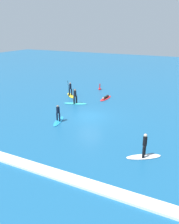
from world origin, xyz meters
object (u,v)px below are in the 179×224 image
surfer_on_red_board (106,98)px  surfer_on_white_board (144,151)px  marker_buoy (100,89)px  surfer_on_blue_board (58,117)px  surfer_on_teal_board (75,100)px  surfer_on_yellow_board (70,93)px

surfer_on_red_board → surfer_on_white_board: size_ratio=1.12×
surfer_on_white_board → marker_buoy: size_ratio=2.51×
surfer_on_blue_board → marker_buoy: bearing=170.0°
marker_buoy → surfer_on_white_board: bearing=-56.7°
surfer_on_white_board → surfer_on_teal_board: bearing=107.2°
surfer_on_blue_board → surfer_on_white_board: size_ratio=1.07×
surfer_on_red_board → surfer_on_white_board: (8.19, -12.47, 0.40)m
marker_buoy → surfer_on_yellow_board: bearing=-116.2°
surfer_on_teal_board → marker_buoy: 7.70m
surfer_on_yellow_board → surfer_on_white_board: bearing=4.8°
surfer_on_blue_board → surfer_on_red_board: surfer_on_blue_board is taller
surfer_on_yellow_board → surfer_on_white_board: 17.52m
surfer_on_blue_board → marker_buoy: (-1.27, 13.46, -0.31)m
surfer_on_yellow_board → surfer_on_white_board: size_ratio=0.91×
surfer_on_white_board → marker_buoy: surfer_on_white_board is taller
surfer_on_blue_board → surfer_on_yellow_board: 9.35m
surfer_on_blue_board → surfer_on_red_board: 9.62m
surfer_on_teal_board → surfer_on_white_board: surfer_on_teal_board is taller
surfer_on_white_board → marker_buoy: bearing=89.5°
surfer_on_teal_board → surfer_on_white_board: size_ratio=1.16×
surfer_on_yellow_board → surfer_on_red_board: surfer_on_yellow_board is taller
surfer_on_teal_board → surfer_on_yellow_board: bearing=-68.9°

